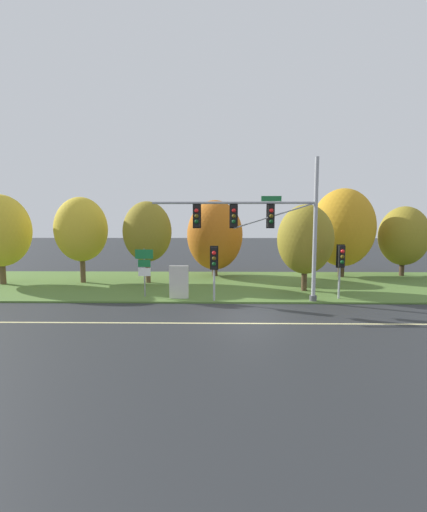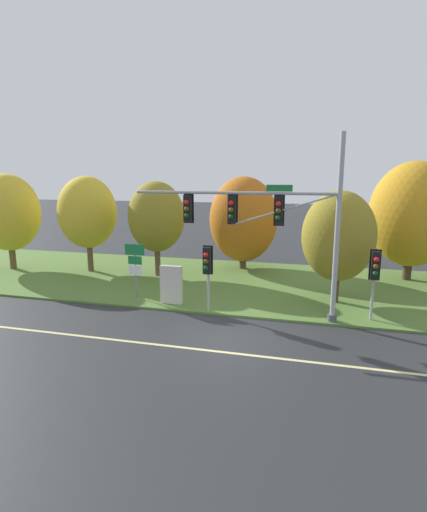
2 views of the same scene
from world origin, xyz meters
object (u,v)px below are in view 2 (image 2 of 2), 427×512
at_px(info_kiosk, 171,285).
at_px(tree_behind_signpost, 156,217).
at_px(route_sign_post, 135,262).
at_px(tree_left_of_mast, 87,213).
at_px(tree_nearest_road, 8,213).
at_px(tree_right_far, 413,215).
at_px(tree_mid_verge, 243,219).
at_px(traffic_signal_mast, 271,218).
at_px(pedestrian_signal_near_kerb, 207,264).
at_px(pedestrian_signal_further_along, 375,270).
at_px(tree_tall_centre, 338,236).

bearing_deg(info_kiosk, tree_behind_signpost, 119.14).
height_order(route_sign_post, tree_left_of_mast, tree_left_of_mast).
xyz_separation_m(tree_nearest_road, tree_right_far, (25.33, 3.66, 0.16)).
height_order(tree_mid_verge, tree_right_far, tree_right_far).
xyz_separation_m(traffic_signal_mast, tree_nearest_road, (-17.99, 4.93, -0.62)).
bearing_deg(traffic_signal_mast, tree_nearest_road, 164.68).
xyz_separation_m(pedestrian_signal_near_kerb, tree_right_far, (10.15, 8.78, 1.71)).
bearing_deg(tree_behind_signpost, tree_left_of_mast, 179.58).
bearing_deg(pedestrian_signal_near_kerb, tree_right_far, 40.85).
bearing_deg(traffic_signal_mast, tree_behind_signpost, 143.71).
height_order(pedestrian_signal_near_kerb, tree_right_far, tree_right_far).
xyz_separation_m(pedestrian_signal_further_along, route_sign_post, (-11.34, 0.45, -0.40)).
distance_m(tree_left_of_mast, tree_mid_verge, 10.21).
bearing_deg(pedestrian_signal_near_kerb, route_sign_post, 165.05).
xyz_separation_m(route_sign_post, tree_behind_signpost, (-0.78, 4.77, 1.82)).
height_order(pedestrian_signal_further_along, tree_nearest_road, tree_nearest_road).
bearing_deg(route_sign_post, tree_left_of_mast, 139.38).
relative_size(traffic_signal_mast, tree_nearest_road, 1.44).
height_order(traffic_signal_mast, tree_mid_verge, traffic_signal_mast).
bearing_deg(tree_right_far, tree_left_of_mast, -171.76).
bearing_deg(tree_nearest_road, traffic_signal_mast, -15.32).
distance_m(route_sign_post, tree_left_of_mast, 7.64).
bearing_deg(traffic_signal_mast, pedestrian_signal_further_along, 5.99).
bearing_deg(info_kiosk, tree_mid_verge, 76.84).
bearing_deg(tree_nearest_road, route_sign_post, -20.00).
relative_size(pedestrian_signal_near_kerb, route_sign_post, 1.08).
height_order(pedestrian_signal_further_along, tree_right_far, tree_right_far).
distance_m(traffic_signal_mast, tree_right_far, 11.30).
distance_m(pedestrian_signal_further_along, route_sign_post, 11.35).
bearing_deg(pedestrian_signal_near_kerb, info_kiosk, 160.05).
bearing_deg(tree_mid_verge, pedestrian_signal_near_kerb, -89.55).
bearing_deg(tree_mid_verge, traffic_signal_mast, -72.20).
height_order(route_sign_post, tree_right_far, tree_right_far).
distance_m(tree_nearest_road, tree_behind_signpost, 10.29).
xyz_separation_m(route_sign_post, tree_right_far, (14.28, 7.68, 2.07)).
distance_m(pedestrian_signal_further_along, tree_nearest_road, 22.88).
xyz_separation_m(tree_mid_verge, tree_right_far, (10.23, -0.42, 0.62)).
bearing_deg(route_sign_post, tree_mid_verge, 63.43).
bearing_deg(tree_tall_centre, tree_behind_signpost, 165.44).
bearing_deg(pedestrian_signal_further_along, route_sign_post, 177.75).
xyz_separation_m(pedestrian_signal_near_kerb, tree_tall_centre, (5.77, 3.09, 1.07)).
relative_size(tree_nearest_road, info_kiosk, 3.35).
height_order(route_sign_post, tree_tall_centre, tree_tall_centre).
height_order(tree_nearest_road, tree_tall_centre, tree_nearest_road).
xyz_separation_m(tree_left_of_mast, info_kiosk, (7.67, -5.16, -2.93)).
xyz_separation_m(pedestrian_signal_further_along, info_kiosk, (-9.26, 0.09, -1.34)).
distance_m(route_sign_post, tree_nearest_road, 11.92).
bearing_deg(route_sign_post, tree_behind_signpost, 99.33).
distance_m(pedestrian_signal_near_kerb, tree_tall_centre, 6.63).
xyz_separation_m(pedestrian_signal_near_kerb, pedestrian_signal_further_along, (7.22, 0.65, 0.04)).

